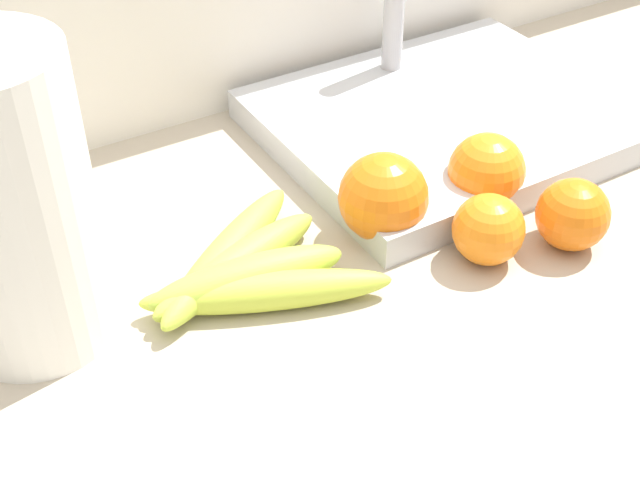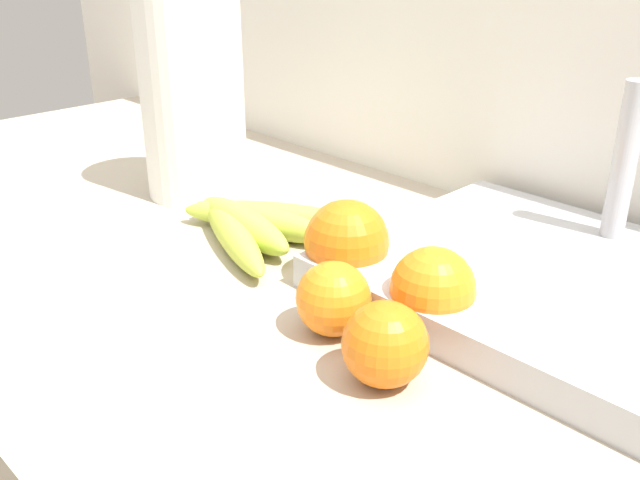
% 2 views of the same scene
% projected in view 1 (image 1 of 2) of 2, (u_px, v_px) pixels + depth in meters
% --- Properties ---
extents(wall_back, '(2.01, 0.06, 1.30)m').
position_uv_depth(wall_back, '(198.00, 274.00, 1.15)').
color(wall_back, silver).
rests_on(wall_back, ground).
extents(banana_bunch, '(0.21, 0.19, 0.04)m').
position_uv_depth(banana_bunch, '(245.00, 272.00, 0.74)').
color(banana_bunch, '#BACE3F').
rests_on(banana_bunch, counter).
extents(orange_far_right, '(0.08, 0.08, 0.08)m').
position_uv_depth(orange_far_right, '(383.00, 197.00, 0.78)').
color(orange_far_right, orange).
rests_on(orange_far_right, counter).
extents(orange_back_left, '(0.07, 0.07, 0.07)m').
position_uv_depth(orange_back_left, '(486.00, 171.00, 0.82)').
color(orange_back_left, orange).
rests_on(orange_back_left, counter).
extents(orange_front, '(0.07, 0.07, 0.07)m').
position_uv_depth(orange_front, '(573.00, 215.00, 0.77)').
color(orange_front, orange).
rests_on(orange_front, counter).
extents(orange_center, '(0.07, 0.07, 0.07)m').
position_uv_depth(orange_center, '(488.00, 229.00, 0.76)').
color(orange_center, orange).
rests_on(orange_center, counter).
extents(paper_towel_roll, '(0.13, 0.13, 0.28)m').
position_uv_depth(paper_towel_roll, '(8.00, 205.00, 0.63)').
color(paper_towel_roll, white).
rests_on(paper_towel_roll, counter).
extents(sink_basin, '(0.38, 0.32, 0.19)m').
position_uv_depth(sink_basin, '(446.00, 118.00, 0.94)').
color(sink_basin, '#B7BABF').
rests_on(sink_basin, counter).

